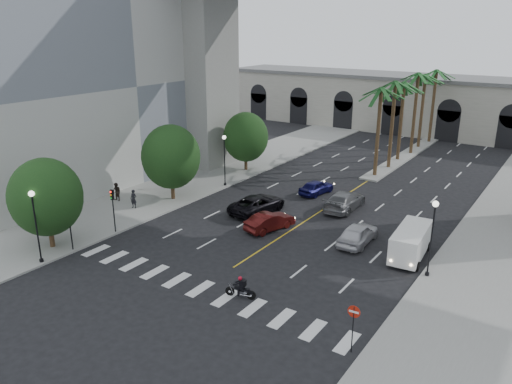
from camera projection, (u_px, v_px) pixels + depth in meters
The scene contains 30 objects.
ground at pixel (215, 279), 32.58m from camera, with size 140.00×140.00×0.00m, color black.
sidewalk_left at pixel (192, 182), 52.29m from camera, with size 8.00×100.00×0.15m, color gray.
sidewalk_right at pixel (504, 251), 36.39m from camera, with size 8.00×100.00×0.15m, color gray.
median at pixel (404, 157), 62.40m from camera, with size 2.00×24.00×0.20m, color gray.
building_left at pixel (84, 79), 53.03m from camera, with size 16.50×32.50×20.60m.
pier_building at pixel (444, 106), 74.43m from camera, with size 71.00×10.50×8.50m.
palm_a at pixel (381, 93), 51.67m from camera, with size 3.20×3.20×10.30m.
palm_b at pixel (395, 86), 54.68m from camera, with size 3.20×3.20×10.60m.
palm_c at pixel (404, 87), 58.12m from camera, with size 3.20×3.20×10.10m.
palm_d at pixel (418, 78), 60.85m from camera, with size 3.20×3.20×10.90m.
palm_e at pixel (425, 78), 64.27m from camera, with size 3.20×3.20×10.40m.
palm_f at pixel (436, 74), 67.16m from camera, with size 3.20×3.20×10.70m.
street_tree_near at pixel (46, 197), 35.83m from camera, with size 5.20×5.20×6.89m.
street_tree_mid at pixel (171, 157), 45.99m from camera, with size 5.44×5.44×7.21m.
street_tree_far at pixel (246, 137), 55.51m from camera, with size 5.04×5.04×6.68m.
lamp_post_left_near at pixel (35, 221), 33.67m from camera, with size 0.40×0.40×5.35m.
lamp_post_left_far at pixel (225, 156), 50.17m from camera, with size 0.40×0.40×5.35m.
lamp_post_right at pixel (432, 232), 31.80m from camera, with size 0.40×0.40×5.35m.
traffic_signal_near at pixel (69, 219), 35.81m from camera, with size 0.25×0.18×3.65m.
traffic_signal_far at pixel (113, 204), 38.95m from camera, with size 0.25×0.18×3.65m.
motorcycle_rider at pixel (241, 288), 30.19m from camera, with size 1.95×0.66×1.43m.
car_a at pixel (358, 234), 37.68m from camera, with size 1.88×4.68×1.59m, color silver.
car_b at pixel (270, 221), 40.21m from camera, with size 1.53×4.38×1.44m, color #410D0D.
car_c at pixel (257, 204), 43.91m from camera, with size 2.64×5.73×1.59m, color black.
car_d at pixel (344, 201), 44.69m from camera, with size 2.28×5.60×1.62m, color slate.
car_e at pixel (316, 187), 48.76m from camera, with size 1.67×4.14×1.41m, color #11104E.
cargo_van at pixel (411, 242), 35.20m from camera, with size 2.43×5.31×2.20m.
pedestrian_a at pixel (134, 199), 44.58m from camera, with size 0.61×0.40×1.69m, color black.
pedestrian_b at pixel (117, 192), 46.35m from camera, with size 0.84×0.66×1.74m, color black.
do_not_enter_sign at pixel (353, 319), 24.72m from camera, with size 0.66×0.08×2.68m.
Camera 1 is at (18.47, -22.59, 15.81)m, focal length 35.00 mm.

